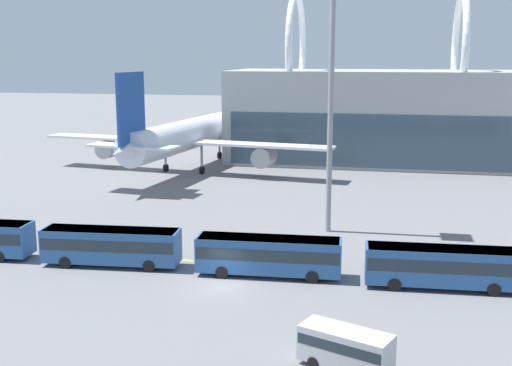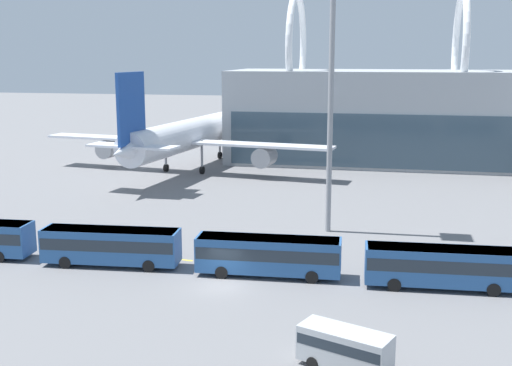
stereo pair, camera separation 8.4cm
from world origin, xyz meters
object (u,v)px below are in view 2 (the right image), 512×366
Objects in this scene: shuttle_bus_4 at (442,265)px; service_van_foreground at (345,346)px; shuttle_bus_3 at (268,254)px; floodlight_mast at (332,49)px; airliner_at_gate_far at (185,136)px; shuttle_bus_2 at (111,244)px.

shuttle_bus_4 is 2.09× the size of service_van_foreground.
floodlight_mast is at bearing 73.53° from shuttle_bus_3.
airliner_at_gate_far reaches higher than shuttle_bus_3.
shuttle_bus_3 is at bearing -103.44° from floodlight_mast.
airliner_at_gate_far is at bearing 138.13° from service_van_foreground.
shuttle_bus_4 is at bearing 88.52° from service_van_foreground.
shuttle_bus_3 is (20.43, -42.12, -3.54)m from airliner_at_gate_far.
shuttle_bus_3 is 15.80m from service_van_foreground.
floodlight_mast is (23.78, -28.11, 12.29)m from airliner_at_gate_far.
shuttle_bus_3 is at bearing -3.73° from shuttle_bus_2.
airliner_at_gate_far is 43.05m from shuttle_bus_2.
airliner_at_gate_far reaches higher than service_van_foreground.
floodlight_mast is (3.35, 14.02, 15.83)m from shuttle_bus_3.
shuttle_bus_4 is (33.59, -42.16, -3.54)m from airliner_at_gate_far.
shuttle_bus_3 is 21.41m from floodlight_mast.
shuttle_bus_2 is at bearing 167.32° from service_van_foreground.
service_van_foreground is at bearing -39.30° from shuttle_bus_2.
service_van_foreground is 32.77m from floodlight_mast.
airliner_at_gate_far is at bearing 125.37° from shuttle_bus_4.
airliner_at_gate_far is 3.91× the size of shuttle_bus_4.
shuttle_bus_2 is at bearing 177.67° from shuttle_bus_3.
service_van_foreground is (-6.20, -14.14, -0.47)m from shuttle_bus_4.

